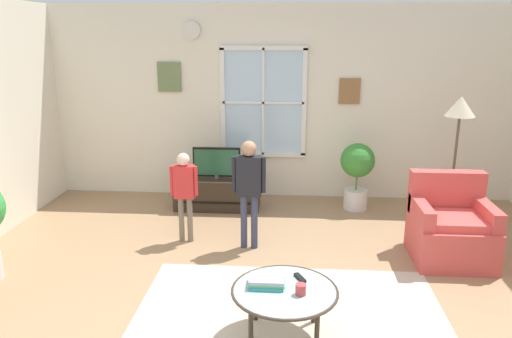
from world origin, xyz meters
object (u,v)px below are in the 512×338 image
Objects in this scene: television at (217,162)px; cup at (301,289)px; floor_lamp at (459,120)px; armchair at (450,229)px; book_stack at (267,282)px; coffee_table at (285,293)px; potted_plant_by_window at (357,169)px; remote_near_books at (300,278)px; person_red_shirt at (184,187)px; person_black_shirt at (249,182)px; tv_stand at (217,193)px.

television is 3.09m from cup.
floor_lamp is (2.79, -0.68, 0.71)m from television.
armchair reaches higher than book_stack.
coffee_table is 3.08m from potted_plant_by_window.
book_stack is at bearing -154.40° from remote_near_books.
remote_near_books is (0.25, 0.12, -0.02)m from book_stack.
cup is 0.09× the size of potted_plant_by_window.
person_red_shirt reaches higher than remote_near_books.
coffee_table is at bearing -107.00° from potted_plant_by_window.
person_black_shirt reaches higher than coffee_table.
potted_plant_by_window is at bearing 3.29° from tv_stand.
person_red_shirt is at bearing 122.82° from coffee_table.
television is 4.44× the size of remote_near_books.
person_red_shirt is (-2.80, 0.24, 0.31)m from armchair.
person_black_shirt is 1.34× the size of potted_plant_by_window.
coffee_table is 0.15m from cup.
coffee_table is 3.00m from floor_lamp.
potted_plant_by_window is at bearing 45.44° from person_black_shirt.
television reaches higher than cup.
floor_lamp is (2.00, 2.11, 0.89)m from book_stack.
floor_lamp is at bearing 13.39° from person_black_shirt.
tv_stand is 1.38× the size of coffee_table.
coffee_table is 0.16m from book_stack.
armchair is 10.72× the size of cup.
tv_stand is 1.19m from person_red_shirt.
armchair is 0.98× the size of potted_plant_by_window.
person_red_shirt is (-0.99, 1.69, 0.19)m from book_stack.
remote_near_books is at bearing -70.25° from person_black_shirt.
book_stack is 0.28m from remote_near_books.
armchair is 1.08× the size of coffee_table.
person_black_shirt reaches higher than cup.
coffee_table is at bearing -57.18° from person_red_shirt.
television is at bearing 113.45° from person_black_shirt.
coffee_table is at bearing -130.74° from floor_lamp.
person_black_shirt is 1.87m from potted_plant_by_window.
coffee_table is 0.91× the size of potted_plant_by_window.
person_black_shirt reaches higher than person_red_shirt.
television is 0.77× the size of coffee_table.
person_red_shirt is at bearing 128.25° from remote_near_books.
person_black_shirt is (-0.40, 1.62, 0.35)m from coffee_table.
cup is 2.20m from person_red_shirt.
tv_stand is 4.08× the size of book_stack.
remote_near_books is at bearing -51.75° from person_red_shirt.
armchair is (2.61, -1.33, -0.30)m from television.
person_black_shirt is at bearing -66.55° from television.
book_stack is 0.28m from cup.
armchair is at bearing -27.09° from television.
potted_plant_by_window reaches higher than tv_stand.
cup is at bearing -134.88° from armchair.
book_stack is at bearing -80.32° from person_black_shirt.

